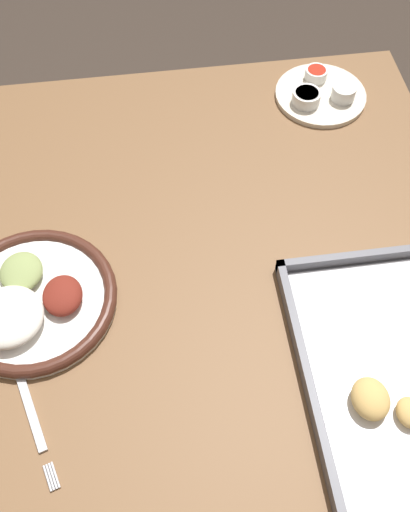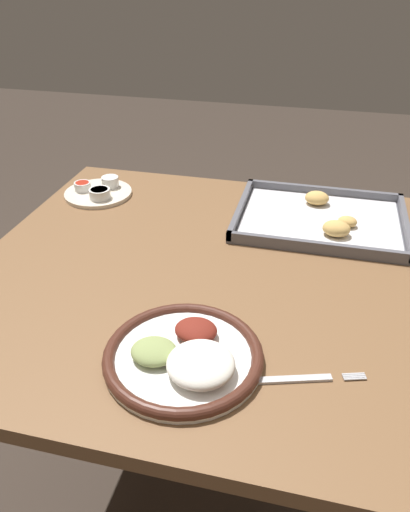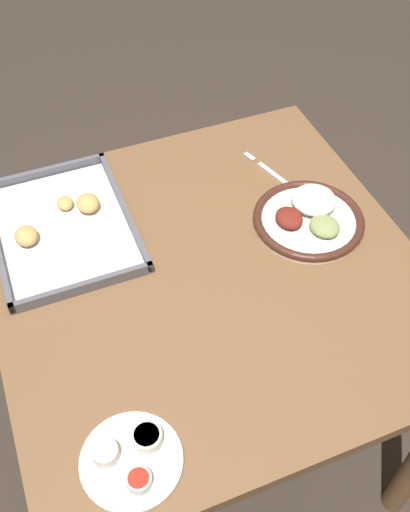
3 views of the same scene
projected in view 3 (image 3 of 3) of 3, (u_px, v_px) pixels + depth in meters
The scene contains 6 objects.
ground_plane at pixel (207, 424), 1.84m from camera, with size 8.00×8.00×0.00m, color #382D26.
dining_table at pixel (207, 304), 1.37m from camera, with size 0.92×0.90×0.75m.
dinner_plate at pixel (309, 217), 1.36m from camera, with size 0.25×0.25×0.05m.
fork at pixel (275, 175), 1.47m from camera, with size 0.19×0.07×0.00m.
saucer_plate at pixel (131, 458), 1.00m from camera, with size 0.17×0.17×0.04m.
baking_tray at pixel (62, 225), 1.35m from camera, with size 0.39×0.30×0.04m.
Camera 3 is at (-0.76, 0.31, 1.73)m, focal length 42.00 mm.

